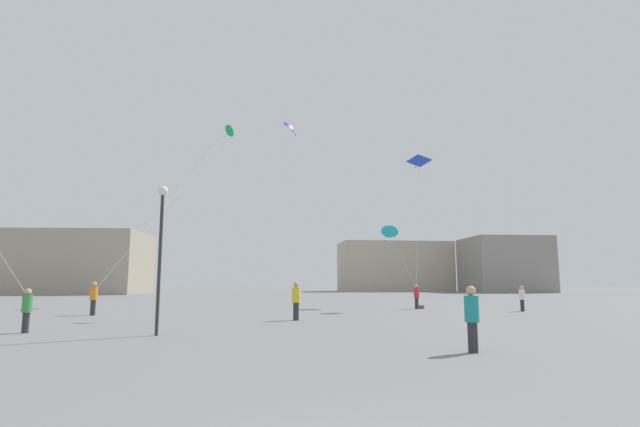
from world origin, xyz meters
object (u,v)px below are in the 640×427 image
Objects in this scene: kite_cyan_diamond at (390,231)px; building_right_hall at (505,265)px; kite_violet_diamond at (289,129)px; building_centre_hall at (394,267)px; person_in_orange at (94,297)px; lamppost_east at (161,234)px; person_in_teal at (472,316)px; person_in_red at (416,295)px; person_in_white at (522,297)px; kite_cobalt_delta at (419,162)px; kite_emerald_diamond at (229,132)px; person_in_green at (27,308)px; building_left_hall at (68,263)px; handbag_beside_flyer at (422,307)px; person_in_yellow at (296,299)px.

kite_cyan_diamond is 0.31× the size of building_right_hall.
building_centre_hall is (18.65, 66.84, -6.21)m from kite_violet_diamond.
lamppost_east reaches higher than person_in_orange.
person_in_orange is at bearing 104.91° from person_in_teal.
kite_violet_diamond is at bearing -122.70° from building_right_hall.
person_in_white is at bearing 159.15° from person_in_red.
kite_cyan_diamond is 61.65m from building_right_hall.
kite_emerald_diamond reaches higher than kite_cobalt_delta.
lamppost_east reaches higher than person_in_green.
building_left_hall is (-26.17, 57.74, 3.85)m from person_in_green.
person_in_orange reaches higher than person_in_red.
kite_cyan_diamond is at bearing 178.87° from person_in_green.
handbag_beside_flyer is at bearing 178.90° from person_in_green.
kite_violet_diamond is 15.56m from kite_emerald_diamond.
kite_cyan_diamond is 0.39× the size of kite_cobalt_delta.
person_in_teal is at bearing -68.98° from kite_emerald_diamond.
kite_emerald_diamond is (-20.43, 11.59, 14.20)m from person_in_white.
person_in_green is at bearing 126.90° from person_in_teal.
person_in_red reaches higher than person_in_green.
person_in_green is at bearing -98.12° from kite_emerald_diamond.
building_centre_hall is at bearing 81.09° from handbag_beside_flyer.
lamppost_east is at bearing 122.53° from person_in_teal.
person_in_yellow is 63.53m from building_left_hall.
person_in_teal is at bearing -113.40° from building_right_hall.
person_in_teal is at bearing -99.21° from building_centre_hall.
person_in_white is at bearing 8.71° from kite_violet_diamond.
building_centre_hall is (18.09, 71.16, 3.72)m from person_in_yellow.
kite_emerald_diamond is 2.89× the size of lamppost_east.
kite_violet_diamond is 9.36m from kite_cyan_diamond.
person_in_orange is 74.66m from building_right_hall.
kite_violet_diamond reaches higher than person_in_white.
person_in_orange is 14.62m from kite_violet_diamond.
building_right_hall reaches higher than person_in_green.
kite_violet_diamond is at bearing 37.23° from person_in_red.
kite_cyan_diamond is at bearing -40.46° from kite_emerald_diamond.
kite_emerald_diamond is at bearing -114.77° from building_centre_hall.
building_left_hall is (-44.01, 42.70, 3.81)m from person_in_red.
person_in_white is 26.67m from person_in_green.
person_in_red reaches higher than handbag_beside_flyer.
kite_cyan_diamond reaches higher than person_in_teal.
person_in_green is 0.07× the size of building_left_hall.
person_in_yellow is 11.91m from person_in_orange.
handbag_beside_flyer is at bearing 30.73° from kite_violet_diamond.
person_in_orange is 20.66m from kite_emerald_diamond.
person_in_teal is (14.53, -5.43, 0.08)m from person_in_green.
lamppost_east reaches higher than person_in_red.
kite_cobalt_delta is at bearing 45.73° from kite_violet_diamond.
person_in_teal is 0.08× the size of building_left_hall.
kite_cobalt_delta is (1.78, 5.45, 10.73)m from person_in_red.
kite_cobalt_delta is 0.47× the size of building_left_hall.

